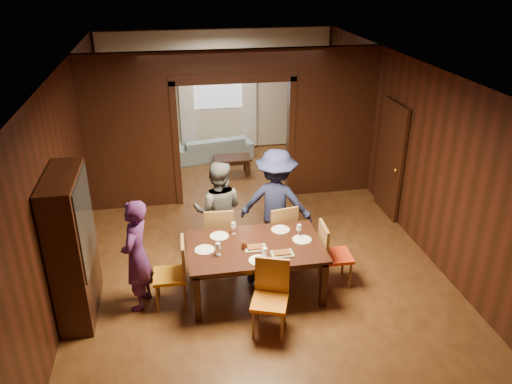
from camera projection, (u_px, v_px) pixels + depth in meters
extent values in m
plane|color=#4C2715|center=(248.00, 238.00, 8.56)|extent=(9.00, 9.00, 0.00)
cube|color=silver|center=(247.00, 67.00, 7.32)|extent=(5.50, 9.00, 0.02)
cube|color=black|center=(218.00, 91.00, 11.95)|extent=(5.50, 0.02, 2.90)
cube|color=black|center=(68.00, 171.00, 7.50)|extent=(0.02, 9.00, 2.90)
cube|color=black|center=(409.00, 148.00, 8.38)|extent=(0.02, 9.00, 2.90)
cube|color=black|center=(131.00, 147.00, 9.17)|extent=(1.65, 0.15, 2.40)
cube|color=black|center=(331.00, 135.00, 9.78)|extent=(1.65, 0.15, 2.40)
cube|color=black|center=(233.00, 64.00, 8.85)|extent=(5.50, 0.15, 0.50)
cube|color=beige|center=(218.00, 91.00, 11.92)|extent=(5.40, 0.04, 2.85)
imported|color=#461E57|center=(137.00, 256.00, 6.59)|extent=(0.54, 0.67, 1.59)
imported|color=#56585E|center=(218.00, 211.00, 7.70)|extent=(0.90, 0.76, 1.63)
imported|color=#1C2248|center=(276.00, 203.00, 7.80)|extent=(1.29, 1.00, 1.76)
imported|color=#8EABBA|center=(213.00, 147.00, 11.84)|extent=(1.94, 1.03, 0.54)
imported|color=black|center=(259.00, 236.00, 7.02)|extent=(0.35, 0.35, 0.09)
cube|color=black|center=(255.00, 268.00, 7.05)|extent=(1.87, 1.16, 0.76)
cube|color=black|center=(232.00, 166.00, 10.98)|extent=(0.80, 0.50, 0.40)
cube|color=black|center=(73.00, 247.00, 6.40)|extent=(0.40, 1.20, 2.00)
cube|color=black|center=(391.00, 160.00, 8.99)|extent=(0.06, 0.90, 2.10)
cube|color=silver|center=(217.00, 81.00, 11.78)|extent=(1.20, 0.03, 1.30)
cube|color=white|center=(187.00, 102.00, 11.82)|extent=(0.35, 0.06, 2.40)
cube|color=white|center=(249.00, 99.00, 12.06)|extent=(0.35, 0.06, 2.40)
cylinder|color=white|center=(205.00, 250.00, 6.77)|extent=(0.27, 0.27, 0.01)
cylinder|color=white|center=(219.00, 236.00, 7.10)|extent=(0.27, 0.27, 0.01)
cylinder|color=silver|center=(280.00, 230.00, 7.27)|extent=(0.27, 0.27, 0.01)
cylinder|color=silver|center=(302.00, 240.00, 7.01)|extent=(0.27, 0.27, 0.01)
cylinder|color=silver|center=(259.00, 260.00, 6.53)|extent=(0.27, 0.27, 0.01)
cube|color=gray|center=(255.00, 247.00, 6.80)|extent=(0.30, 0.20, 0.04)
cube|color=gray|center=(282.00, 253.00, 6.67)|extent=(0.30, 0.20, 0.04)
cylinder|color=silver|center=(265.00, 253.00, 6.59)|extent=(0.07, 0.07, 0.14)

